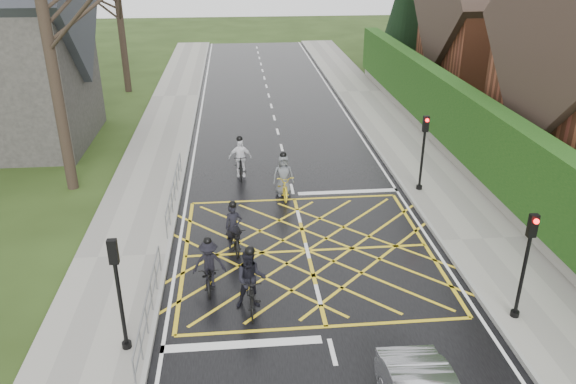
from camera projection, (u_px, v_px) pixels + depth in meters
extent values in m
plane|color=#203010|center=(307.00, 251.00, 18.56)|extent=(120.00, 120.00, 0.00)
cube|color=black|center=(307.00, 251.00, 18.55)|extent=(9.00, 80.00, 0.01)
cube|color=gray|center=(482.00, 240.00, 19.04)|extent=(3.00, 80.00, 0.15)
cube|color=gray|center=(122.00, 258.00, 18.00)|extent=(3.00, 80.00, 0.15)
cube|color=slate|center=(466.00, 166.00, 24.52)|extent=(0.50, 38.00, 0.70)
cube|color=#11370F|center=(471.00, 127.00, 23.79)|extent=(0.90, 38.00, 2.80)
cube|color=brown|center=(506.00, 51.00, 34.89)|extent=(9.00, 8.00, 6.00)
cube|color=#362820|center=(514.00, 2.00, 33.69)|extent=(9.80, 8.80, 8.80)
cylinder|color=black|center=(404.00, 64.00, 42.79)|extent=(0.50, 0.50, 1.20)
cone|color=black|center=(409.00, 4.00, 40.96)|extent=(4.60, 4.60, 10.00)
cylinder|color=black|center=(50.00, 53.00, 20.93)|extent=(0.44, 0.44, 11.00)
cylinder|color=black|center=(74.00, 13.00, 27.88)|extent=(0.44, 0.44, 12.00)
cylinder|color=black|center=(120.00, 14.00, 35.60)|extent=(0.44, 0.44, 10.00)
cylinder|color=slate|center=(147.00, 294.00, 14.57)|extent=(0.05, 5.00, 0.05)
cylinder|color=slate|center=(149.00, 309.00, 14.75)|extent=(0.04, 5.00, 0.04)
cylinder|color=slate|center=(135.00, 378.00, 12.51)|extent=(0.04, 0.04, 1.00)
cylinder|color=slate|center=(160.00, 261.00, 17.04)|extent=(0.04, 0.04, 1.00)
cylinder|color=slate|center=(173.00, 181.00, 21.36)|extent=(0.05, 6.00, 0.05)
cylinder|color=slate|center=(174.00, 191.00, 21.55)|extent=(0.04, 6.00, 0.04)
cylinder|color=slate|center=(167.00, 229.00, 18.85)|extent=(0.04, 0.04, 1.00)
cylinder|color=slate|center=(181.00, 164.00, 24.29)|extent=(0.04, 0.04, 1.00)
cylinder|color=black|center=(422.00, 158.00, 22.18)|extent=(0.10, 0.10, 3.00)
cylinder|color=black|center=(419.00, 189.00, 22.74)|extent=(0.24, 0.24, 0.30)
cube|color=black|center=(426.00, 124.00, 21.60)|extent=(0.22, 0.16, 0.62)
sphere|color=#FF0C0C|center=(427.00, 120.00, 21.41)|extent=(0.14, 0.14, 0.14)
cylinder|color=black|center=(523.00, 273.00, 14.57)|extent=(0.10, 0.10, 3.00)
cylinder|color=black|center=(514.00, 316.00, 15.13)|extent=(0.24, 0.24, 0.30)
cube|color=black|center=(533.00, 226.00, 13.99)|extent=(0.22, 0.16, 0.62)
sphere|color=#FF0C0C|center=(536.00, 221.00, 13.81)|extent=(0.14, 0.14, 0.14)
cylinder|color=black|center=(121.00, 302.00, 13.42)|extent=(0.10, 0.10, 3.00)
cylinder|color=black|center=(127.00, 347.00, 13.98)|extent=(0.24, 0.24, 0.30)
cube|color=black|center=(113.00, 252.00, 12.83)|extent=(0.22, 0.16, 0.62)
sphere|color=#FF0C0C|center=(113.00, 242.00, 12.87)|extent=(0.14, 0.14, 0.14)
imported|color=black|center=(234.00, 236.00, 18.49)|extent=(0.91, 1.84, 0.92)
imported|color=black|center=(234.00, 226.00, 18.45)|extent=(0.63, 0.47, 1.57)
sphere|color=black|center=(233.00, 204.00, 18.11)|extent=(0.25, 0.25, 0.25)
imported|color=black|center=(251.00, 291.00, 15.45)|extent=(0.55, 1.92, 1.16)
imported|color=black|center=(251.00, 279.00, 15.42)|extent=(0.86, 0.67, 1.77)
sphere|color=black|center=(250.00, 251.00, 15.04)|extent=(0.28, 0.28, 0.28)
imported|color=black|center=(209.00, 275.00, 16.45)|extent=(0.63, 1.69, 0.88)
imported|color=black|center=(209.00, 264.00, 16.41)|extent=(0.98, 0.58, 1.50)
sphere|color=black|center=(207.00, 241.00, 16.09)|extent=(0.23, 0.23, 0.23)
imported|color=black|center=(240.00, 165.00, 24.05)|extent=(0.56, 1.84, 1.10)
imported|color=white|center=(240.00, 158.00, 24.02)|extent=(0.99, 0.43, 1.68)
sphere|color=black|center=(239.00, 139.00, 23.67)|extent=(0.26, 0.26, 0.26)
imported|color=gold|center=(284.00, 184.00, 22.30)|extent=(0.77, 1.93, 0.99)
imported|color=#4C4F52|center=(283.00, 175.00, 22.24)|extent=(0.85, 0.58, 1.69)
sphere|color=black|center=(283.00, 155.00, 21.89)|extent=(0.26, 0.26, 0.26)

